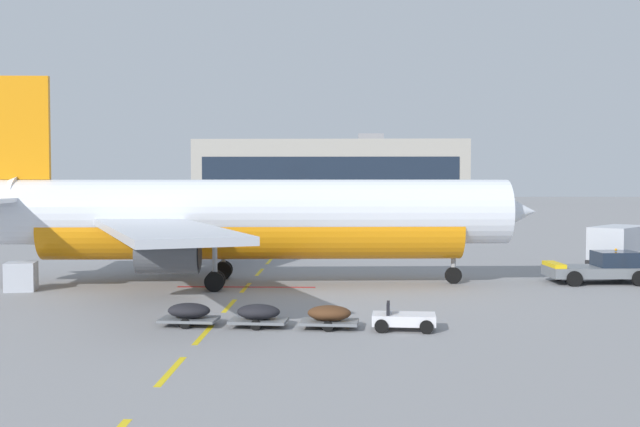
# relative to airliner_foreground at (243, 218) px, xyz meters

# --- Properties ---
(ground) EXTENTS (400.00, 400.00, 0.00)m
(ground) POSITION_rel_airliner_foreground_xyz_m (22.30, 16.90, -3.95)
(ground) COLOR gray
(apron_paint_markings) EXTENTS (8.00, 95.25, 0.01)m
(apron_paint_markings) POSITION_rel_airliner_foreground_xyz_m (0.30, 15.05, -3.95)
(apron_paint_markings) COLOR yellow
(apron_paint_markings) RESTS_ON ground
(airliner_foreground) EXTENTS (34.80, 34.57, 12.20)m
(airliner_foreground) POSITION_rel_airliner_foreground_xyz_m (0.00, 0.00, 0.00)
(airliner_foreground) COLOR silver
(airliner_foreground) RESTS_ON ground
(pushback_tug) EXTENTS (6.16, 3.48, 2.08)m
(pushback_tug) POSITION_rel_airliner_foreground_xyz_m (21.38, 1.31, -3.05)
(pushback_tug) COLOR slate
(pushback_tug) RESTS_ON ground
(fuel_service_truck) EXTENTS (6.27, 6.95, 3.14)m
(fuel_service_truck) POSITION_rel_airliner_foreground_xyz_m (24.37, 6.38, -2.30)
(fuel_service_truck) COLOR black
(fuel_service_truck) RESTS_ON ground
(baggage_train) EXTENTS (11.67, 2.37, 1.14)m
(baggage_train) POSITION_rel_airliner_foreground_xyz_m (3.86, -13.42, -3.42)
(baggage_train) COLOR silver
(baggage_train) RESTS_ON ground
(uld_cargo_container) EXTENTS (1.87, 1.84, 1.60)m
(uld_cargo_container) POSITION_rel_airliner_foreground_xyz_m (-12.08, -2.97, -3.15)
(uld_cargo_container) COLOR #B7BCC6
(uld_cargo_container) RESTS_ON ground
(terminal_satellite) EXTENTS (64.23, 19.71, 16.82)m
(terminal_satellite) POSITION_rel_airliner_foreground_xyz_m (2.74, 144.97, 3.68)
(terminal_satellite) COLOR #9E998E
(terminal_satellite) RESTS_ON ground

